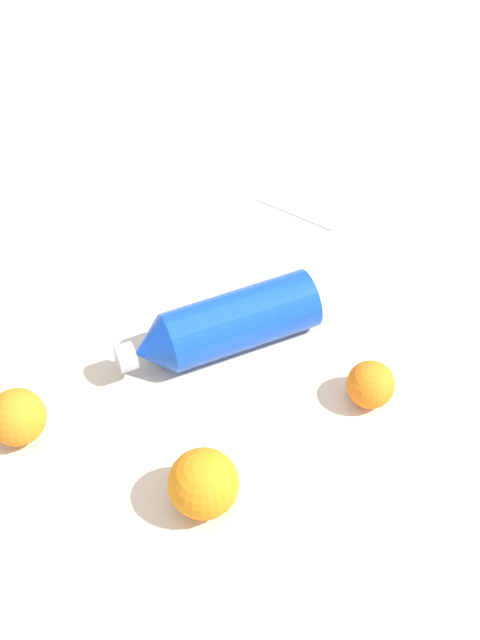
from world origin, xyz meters
TOP-DOWN VIEW (x-y plane):
  - ground_plane at (0.00, 0.00)m, footprint 2.40×2.40m
  - water_bottle at (0.03, -0.01)m, footprint 0.27×0.16m
  - orange_0 at (0.30, -0.08)m, footprint 0.07×0.07m
  - orange_1 at (-0.04, 0.18)m, footprint 0.06×0.06m
  - orange_2 at (0.20, 0.14)m, footprint 0.08×0.08m
  - folded_napkin at (-0.28, -0.14)m, footprint 0.18×0.17m

SIDE VIEW (x-z plane):
  - ground_plane at x=0.00m, z-range 0.00..0.00m
  - folded_napkin at x=-0.28m, z-range 0.00..0.01m
  - orange_1 at x=-0.04m, z-range 0.00..0.06m
  - orange_0 at x=0.30m, z-range 0.00..0.07m
  - water_bottle at x=0.03m, z-range 0.00..0.08m
  - orange_2 at x=0.20m, z-range 0.00..0.08m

